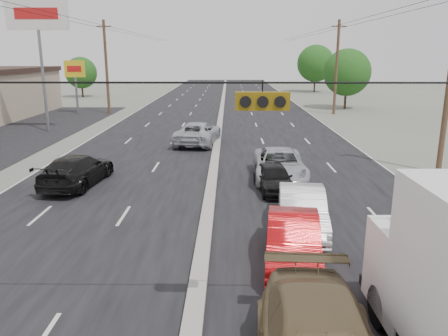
{
  "coord_description": "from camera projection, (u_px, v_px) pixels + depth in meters",
  "views": [
    {
      "loc": [
        0.85,
        -8.55,
        6.31
      ],
      "look_at": [
        0.67,
        7.34,
        2.2
      ],
      "focal_mm": 35.0,
      "sensor_mm": 36.0,
      "label": 1
    }
  ],
  "objects": [
    {
      "name": "utility_pole_right_c",
      "position": [
        337.0,
        67.0,
        47.18
      ],
      "size": [
        1.6,
        0.3,
        10.0
      ],
      "color": "#422D1E",
      "rests_on": "ground"
    },
    {
      "name": "parking_lot",
      "position": [
        2.0,
        138.0,
        34.25
      ],
      "size": [
        10.0,
        42.0,
        0.02
      ],
      "primitive_type": "cube",
      "color": "black",
      "rests_on": "ground"
    },
    {
      "name": "utility_pole_left_c",
      "position": [
        106.0,
        67.0,
        47.45
      ],
      "size": [
        1.6,
        0.3,
        10.0
      ],
      "color": "#422D1E",
      "rests_on": "ground"
    },
    {
      "name": "tree_right_far",
      "position": [
        316.0,
        63.0,
        76.22
      ],
      "size": [
        6.4,
        6.4,
        8.16
      ],
      "color": "#382619",
      "rests_on": "ground"
    },
    {
      "name": "queue_car_c",
      "position": [
        280.0,
        165.0,
        22.68
      ],
      "size": [
        2.71,
        5.66,
        1.56
      ],
      "primitive_type": "imported",
      "rotation": [
        0.0,
        0.0,
        -0.02
      ],
      "color": "#ADAFB5",
      "rests_on": "ground"
    },
    {
      "name": "tree_right_mid",
      "position": [
        347.0,
        72.0,
        52.18
      ],
      "size": [
        5.6,
        5.6,
        7.14
      ],
      "color": "#382619",
      "rests_on": "ground"
    },
    {
      "name": "tree_left_far",
      "position": [
        81.0,
        73.0,
        67.26
      ],
      "size": [
        4.8,
        4.8,
        6.12
      ],
      "color": "#382619",
      "rests_on": "ground"
    },
    {
      "name": "queue_car_a",
      "position": [
        274.0,
        178.0,
        20.75
      ],
      "size": [
        1.97,
        4.03,
        1.33
      ],
      "primitive_type": "imported",
      "rotation": [
        0.0,
        0.0,
        0.11
      ],
      "color": "black",
      "rests_on": "ground"
    },
    {
      "name": "traffic_signals",
      "position": [
        257.0,
        99.0,
        8.48
      ],
      "size": [
        25.0,
        0.3,
        0.54
      ],
      "color": "black",
      "rests_on": "ground"
    },
    {
      "name": "road_surface",
      "position": [
        219.0,
        128.0,
        38.91
      ],
      "size": [
        20.0,
        160.0,
        0.02
      ],
      "primitive_type": "cube",
      "color": "black",
      "rests_on": "ground"
    },
    {
      "name": "center_median",
      "position": [
        219.0,
        127.0,
        38.88
      ],
      "size": [
        0.5,
        160.0,
        0.2
      ],
      "primitive_type": "cube",
      "color": "gray",
      "rests_on": "ground"
    },
    {
      "name": "oncoming_far",
      "position": [
        198.0,
        133.0,
        31.83
      ],
      "size": [
        3.47,
        6.15,
        1.62
      ],
      "primitive_type": "imported",
      "rotation": [
        0.0,
        0.0,
        3.0
      ],
      "color": "#ABADB2",
      "rests_on": "ground"
    },
    {
      "name": "pole_sign_billboard",
      "position": [
        38.0,
        22.0,
        34.91
      ],
      "size": [
        5.0,
        0.25,
        11.0
      ],
      "color": "slate",
      "rests_on": "ground"
    },
    {
      "name": "queue_car_b",
      "position": [
        302.0,
        210.0,
        16.05
      ],
      "size": [
        2.09,
        4.85,
        1.55
      ],
      "primitive_type": "imported",
      "rotation": [
        0.0,
        0.0,
        -0.1
      ],
      "color": "white",
      "rests_on": "ground"
    },
    {
      "name": "oncoming_near",
      "position": [
        77.0,
        170.0,
        21.69
      ],
      "size": [
        2.73,
        5.53,
        1.54
      ],
      "primitive_type": "imported",
      "rotation": [
        0.0,
        0.0,
        3.03
      ],
      "color": "black",
      "rests_on": "ground"
    },
    {
      "name": "pole_sign_far",
      "position": [
        75.0,
        73.0,
        47.66
      ],
      "size": [
        2.2,
        0.25,
        6.0
      ],
      "color": "slate",
      "rests_on": "ground"
    },
    {
      "name": "red_sedan",
      "position": [
        293.0,
        240.0,
        13.55
      ],
      "size": [
        2.09,
        4.69,
        1.49
      ],
      "primitive_type": "imported",
      "rotation": [
        0.0,
        0.0,
        -0.12
      ],
      "color": "#AF0A0E",
      "rests_on": "ground"
    }
  ]
}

